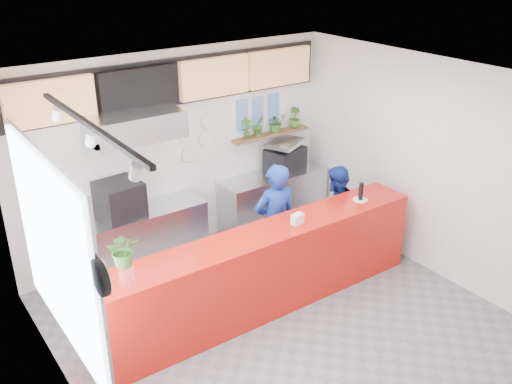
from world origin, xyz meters
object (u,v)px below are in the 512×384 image
staff_center (275,223)px  service_counter (263,271)px  panini_oven (120,200)px  staff_right (335,213)px  espresso_machine (285,160)px  pepper_mill (361,191)px

staff_center → service_counter: bearing=50.7°
panini_oven → staff_center: size_ratio=0.32×
staff_right → service_counter: bearing=-18.6°
espresso_machine → staff_center: 1.77m
staff_right → pepper_mill: 0.72m
staff_center → staff_right: 1.07m
service_counter → staff_right: (1.63, 0.47, 0.16)m
panini_oven → espresso_machine: size_ratio=0.89×
service_counter → espresso_machine: 2.56m
staff_right → pepper_mill: (-0.01, -0.49, 0.53)m
service_counter → espresso_machine: size_ratio=7.36×
service_counter → staff_right: staff_right is taller
panini_oven → staff_center: bearing=-42.9°
service_counter → staff_right: 1.70m
service_counter → pepper_mill: pepper_mill is taller
espresso_machine → panini_oven: bearing=166.7°
panini_oven → staff_right: staff_right is taller
espresso_machine → pepper_mill: (-0.13, -1.82, 0.14)m
espresso_machine → staff_right: (-0.11, -1.33, -0.39)m
staff_right → pepper_mill: size_ratio=5.82×
panini_oven → espresso_machine: (2.82, 0.00, -0.05)m
service_counter → staff_center: (0.56, 0.51, 0.30)m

